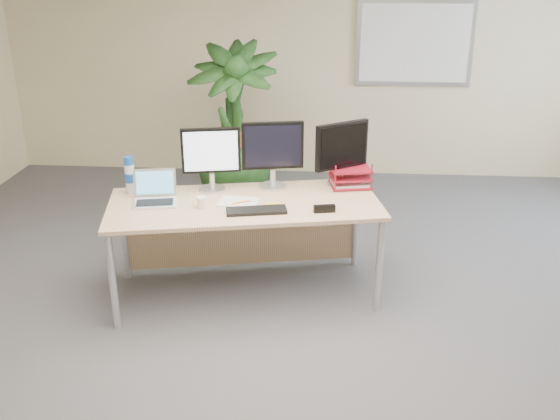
# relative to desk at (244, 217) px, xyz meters

# --- Properties ---
(floor) EXTENTS (8.00, 8.00, 0.00)m
(floor) POSITION_rel_desk_xyz_m (0.38, -1.12, -0.61)
(floor) COLOR #4A4B50
(floor) RESTS_ON ground
(back_wall) EXTENTS (7.00, 0.04, 2.70)m
(back_wall) POSITION_rel_desk_xyz_m (0.38, 2.88, 0.74)
(back_wall) COLOR beige
(back_wall) RESTS_ON floor
(whiteboard) EXTENTS (1.30, 0.04, 0.95)m
(whiteboard) POSITION_rel_desk_xyz_m (1.58, 2.85, 0.94)
(whiteboard) COLOR #BABAC0
(whiteboard) RESTS_ON back_wall
(desk) EXTENTS (2.13, 1.22, 0.77)m
(desk) POSITION_rel_desk_xyz_m (0.00, 0.00, 0.00)
(desk) COLOR tan
(desk) RESTS_ON floor
(floor_plant) EXTENTS (0.89, 0.89, 1.50)m
(floor_plant) POSITION_rel_desk_xyz_m (-0.29, 1.53, 0.14)
(floor_plant) COLOR #123313
(floor_plant) RESTS_ON floor
(monitor_left) EXTENTS (0.45, 0.20, 0.50)m
(monitor_left) POSITION_rel_desk_xyz_m (-0.26, 0.12, 0.45)
(monitor_left) COLOR silver
(monitor_left) RESTS_ON desk
(monitor_right) EXTENTS (0.47, 0.22, 0.53)m
(monitor_right) POSITION_rel_desk_xyz_m (0.21, 0.21, 0.47)
(monitor_right) COLOR silver
(monitor_right) RESTS_ON desk
(monitor_dark) EXTENTS (0.41, 0.30, 0.52)m
(monitor_dark) POSITION_rel_desk_xyz_m (0.74, 0.28, 0.46)
(monitor_dark) COLOR silver
(monitor_dark) RESTS_ON desk
(laptop) EXTENTS (0.36, 0.33, 0.23)m
(laptop) POSITION_rel_desk_xyz_m (-0.64, -0.14, 0.22)
(laptop) COLOR silver
(laptop) RESTS_ON desk
(keyboard) EXTENTS (0.45, 0.22, 0.02)m
(keyboard) POSITION_rel_desk_xyz_m (0.13, -0.29, 0.18)
(keyboard) COLOR black
(keyboard) RESTS_ON desk
(coffee_mug) EXTENTS (0.11, 0.07, 0.08)m
(coffee_mug) POSITION_rel_desk_xyz_m (-0.27, -0.24, 0.20)
(coffee_mug) COLOR white
(coffee_mug) RESTS_ON desk
(spiral_notebook) EXTENTS (0.31, 0.25, 0.01)m
(spiral_notebook) POSITION_rel_desk_xyz_m (-0.02, -0.13, 0.17)
(spiral_notebook) COLOR silver
(spiral_notebook) RESTS_ON desk
(orange_pen) EXTENTS (0.13, 0.08, 0.01)m
(orange_pen) POSITION_rel_desk_xyz_m (0.01, -0.15, 0.18)
(orange_pen) COLOR orange
(orange_pen) RESTS_ON spiral_notebook
(yellow_highlighter) EXTENTS (0.13, 0.04, 0.02)m
(yellow_highlighter) POSITION_rel_desk_xyz_m (0.23, -0.15, 0.17)
(yellow_highlighter) COLOR #F5F419
(yellow_highlighter) RESTS_ON desk
(water_bottle) EXTENTS (0.08, 0.08, 0.29)m
(water_bottle) POSITION_rel_desk_xyz_m (-0.87, 0.02, 0.30)
(water_bottle) COLOR silver
(water_bottle) RESTS_ON desk
(letter_tray) EXTENTS (0.35, 0.29, 0.15)m
(letter_tray) POSITION_rel_desk_xyz_m (0.81, 0.29, 0.23)
(letter_tray) COLOR maroon
(letter_tray) RESTS_ON desk
(stapler) EXTENTS (0.16, 0.07, 0.05)m
(stapler) POSITION_rel_desk_xyz_m (0.61, -0.26, 0.19)
(stapler) COLOR black
(stapler) RESTS_ON desk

